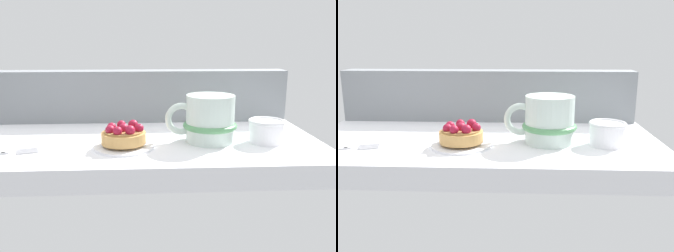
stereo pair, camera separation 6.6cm
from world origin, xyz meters
The scene contains 6 objects.
ground_plane centered at (0.00, 0.00, -1.99)cm, with size 68.15×35.76×3.97cm, color white.
window_rail_back centered at (0.00, 15.07, 5.83)cm, with size 66.78×5.62×11.67cm, color gray.
dessert_plate centered at (-2.75, -6.98, 0.42)cm, with size 10.70×10.70×0.90cm.
raspberry_tart centered at (-2.75, -6.97, 2.36)cm, with size 7.79×7.79×3.72cm.
coffee_mug centered at (12.80, -3.71, 4.23)cm, with size 13.40×10.04×8.78cm.
sugar_bowl centered at (23.38, -4.98, 2.31)cm, with size 6.71×6.71×4.33cm.
Camera 1 is at (1.56, -69.08, 19.02)cm, focal length 38.99 mm.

